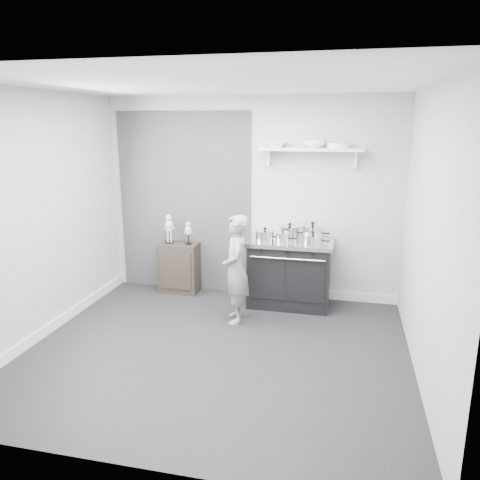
{
  "coord_description": "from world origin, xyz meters",
  "views": [
    {
      "loc": [
        1.26,
        -4.35,
        2.35
      ],
      "look_at": [
        0.04,
        0.95,
        0.98
      ],
      "focal_mm": 35.0,
      "sensor_mm": 36.0,
      "label": 1
    }
  ],
  "objects": [
    {
      "name": "pot_back_left",
      "position": [
        0.56,
        1.63,
        0.96
      ],
      "size": [
        0.34,
        0.26,
        0.2
      ],
      "color": "silver",
      "rests_on": "stove"
    },
    {
      "name": "pot_front_left",
      "position": [
        0.28,
        1.37,
        0.95
      ],
      "size": [
        0.33,
        0.24,
        0.18
      ],
      "color": "silver",
      "rests_on": "stove"
    },
    {
      "name": "child",
      "position": [
        0.03,
        0.8,
        0.66
      ],
      "size": [
        0.43,
        0.55,
        1.31
      ],
      "primitive_type": "imported",
      "rotation": [
        0.0,
        0.0,
        -1.29
      ],
      "color": "gray",
      "rests_on": "ground"
    },
    {
      "name": "skeleton_torso",
      "position": [
        -0.84,
        1.61,
        0.89
      ],
      "size": [
        0.1,
        0.07,
        0.36
      ],
      "primitive_type": null,
      "color": "beige",
      "rests_on": "side_cabinet"
    },
    {
      "name": "side_cabinet",
      "position": [
        -0.99,
        1.61,
        0.35
      ],
      "size": [
        0.54,
        0.32,
        0.71
      ],
      "primitive_type": "cube",
      "color": "black",
      "rests_on": "ground"
    },
    {
      "name": "plate_stack",
      "position": [
        1.13,
        1.67,
        2.07
      ],
      "size": [
        0.28,
        0.28,
        0.06
      ],
      "primitive_type": "cylinder",
      "color": "white",
      "rests_on": "wall_shelf"
    },
    {
      "name": "pot_back_right",
      "position": [
        0.86,
        1.58,
        0.97
      ],
      "size": [
        0.36,
        0.27,
        0.24
      ],
      "color": "silver",
      "rests_on": "stove"
    },
    {
      "name": "ground",
      "position": [
        0.0,
        0.0,
        0.0
      ],
      "size": [
        4.0,
        4.0,
        0.0
      ],
      "primitive_type": "plane",
      "color": "black",
      "rests_on": "ground"
    },
    {
      "name": "wall_shelf",
      "position": [
        0.8,
        1.68,
        2.01
      ],
      "size": [
        1.3,
        0.26,
        0.24
      ],
      "color": "silver",
      "rests_on": "room_shell"
    },
    {
      "name": "bowl_small",
      "position": [
        0.83,
        1.67,
        2.08
      ],
      "size": [
        0.27,
        0.27,
        0.08
      ],
      "primitive_type": "imported",
      "color": "white",
      "rests_on": "wall_shelf"
    },
    {
      "name": "pot_front_right",
      "position": [
        0.89,
        1.3,
        0.94
      ],
      "size": [
        0.34,
        0.25,
        0.17
      ],
      "color": "silver",
      "rests_on": "stove"
    },
    {
      "name": "stove",
      "position": [
        0.59,
        1.48,
        0.44
      ],
      "size": [
        1.09,
        0.68,
        0.88
      ],
      "color": "black",
      "rests_on": "ground"
    },
    {
      "name": "skeleton_full",
      "position": [
        -1.12,
        1.61,
        0.94
      ],
      "size": [
        0.13,
        0.08,
        0.47
      ],
      "primitive_type": null,
      "color": "beige",
      "rests_on": "side_cabinet"
    },
    {
      "name": "pot_front_center",
      "position": [
        0.51,
        1.33,
        0.95
      ],
      "size": [
        0.27,
        0.18,
        0.17
      ],
      "color": "silver",
      "rests_on": "stove"
    },
    {
      "name": "room_shell",
      "position": [
        -0.09,
        0.15,
        1.64
      ],
      "size": [
        4.02,
        3.62,
        2.71
      ],
      "color": "#9E9E9C",
      "rests_on": "ground"
    },
    {
      "name": "bowl_large",
      "position": [
        0.35,
        1.67,
        2.07
      ],
      "size": [
        0.27,
        0.27,
        0.07
      ],
      "primitive_type": "imported",
      "color": "white",
      "rests_on": "wall_shelf"
    }
  ]
}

